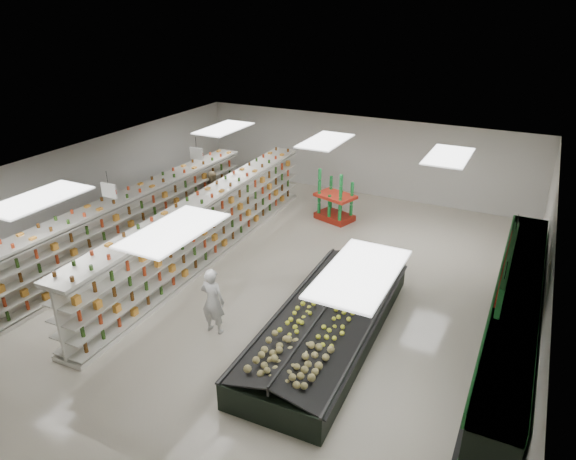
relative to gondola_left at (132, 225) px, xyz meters
The scene contains 16 objects.
floor 4.87m from the gondola_left, ahead, with size 16.00×16.00×0.00m, color beige.
ceiling 5.31m from the gondola_left, ahead, with size 14.00×16.00×0.02m, color white.
wall_back 9.65m from the gondola_left, 60.28° to the left, with size 14.00×0.02×3.20m, color silver.
wall_front 9.04m from the gondola_left, 58.03° to the right, with size 14.00×0.02×3.20m, color silver.
wall_left 2.37m from the gondola_left, behind, with size 0.02×16.00×3.20m, color silver.
wall_right 11.80m from the gondola_left, ahead, with size 0.02×16.00×3.20m, color silver.
produce_wall_case 11.36m from the gondola_left, ahead, with size 0.93×8.00×2.20m.
aisle_sign_near 2.66m from the gondola_left, 59.42° to the right, with size 0.52×0.06×0.75m.
aisle_sign_far 3.15m from the gondola_left, 67.62° to the left, with size 0.52×0.06×0.75m.
hortifruti_banner 11.21m from the gondola_left, ahead, with size 0.12×3.20×0.95m.
gondola_left is the anchor object (origin of this frame).
gondola_center 2.50m from the gondola_left, 16.34° to the left, with size 1.29×11.76×2.03m.
produce_island 7.56m from the gondola_left, 11.64° to the right, with size 2.52×6.50×0.96m.
soda_endcap 7.15m from the gondola_left, 47.10° to the left, with size 1.58×1.30×1.75m.
shopper_main 5.46m from the gondola_left, 28.01° to the right, with size 0.63×0.41×1.72m, color silver.
shopper_background 3.82m from the gondola_left, 81.40° to the left, with size 0.81×0.50×1.66m, color #A28264.
Camera 1 is at (6.35, -11.50, 7.50)m, focal length 32.00 mm.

